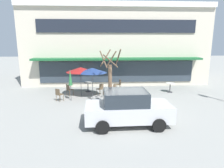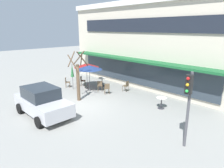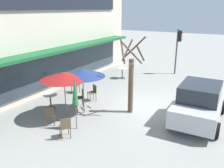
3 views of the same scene
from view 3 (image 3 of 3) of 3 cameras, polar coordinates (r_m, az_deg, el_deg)
ground_plane at (r=12.36m, az=8.41°, el=-5.57°), size 80.00×80.00×0.00m
building_facade at (r=17.59m, az=-23.56°, el=12.53°), size 17.22×9.10×7.38m
cafe_table_near_wall at (r=12.27m, az=-14.59°, el=-3.55°), size 0.70×0.70×0.76m
cafe_table_streetside at (r=17.10m, az=2.48°, el=3.04°), size 0.70×0.70×0.76m
patio_umbrella_green_folded at (r=10.62m, az=-11.50°, el=1.93°), size 2.10×2.10×2.20m
patio_umbrella_cream_folded at (r=9.64m, az=-8.91°, el=-2.03°), size 0.28×0.28×2.20m
patio_umbrella_corner_open at (r=11.04m, az=-7.08°, el=2.75°), size 2.10×2.10×2.20m
cafe_chair_0 at (r=14.35m, az=-8.66°, el=-0.01°), size 0.46×0.46×0.89m
cafe_chair_1 at (r=12.30m, az=-7.54°, el=-3.02°), size 0.57×0.57×0.89m
cafe_chair_2 at (r=12.98m, az=-4.59°, el=-1.79°), size 0.55×0.55×0.89m
cafe_chair_3 at (r=9.45m, az=-11.20°, el=-9.90°), size 0.56×0.56×0.89m
cafe_chair_4 at (r=10.59m, az=-14.73°, el=-7.01°), size 0.57×0.57×0.89m
parked_sedan at (r=11.24m, az=20.30°, el=-4.11°), size 4.23×2.07×1.76m
street_tree at (r=11.17m, az=4.56°, el=1.19°), size 1.31×1.30×3.64m
traffic_light_pole at (r=18.61m, az=15.67°, el=9.21°), size 0.26×0.44×3.40m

